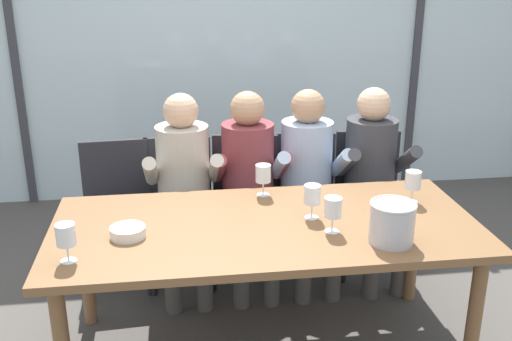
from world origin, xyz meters
name	(u,v)px	position (x,y,z in m)	size (l,w,h in m)	color
ground	(243,259)	(0.00, 1.00, 0.00)	(14.00, 14.00, 0.00)	#4C4742
window_glass_panel	(224,42)	(0.00, 2.29, 1.30)	(7.28, 0.03, 2.60)	silver
window_mullion_left	(13,46)	(-1.64, 2.27, 1.30)	(0.06, 0.06, 2.60)	#38383D
window_mullion_right	(417,39)	(1.64, 2.27, 1.30)	(0.06, 0.06, 2.60)	#38383D
hillside_vineyard	(204,34)	(0.00, 5.36, 1.00)	(13.28, 2.40, 2.00)	#568942
dining_table	(266,237)	(0.00, 0.00, 0.66)	(2.08, 0.95, 0.73)	brown
chair_near_curtain	(117,202)	(-0.80, 0.89, 0.52)	(0.47, 0.47, 0.89)	#232328
chair_left_of_center	(179,198)	(-0.42, 0.90, 0.52)	(0.46, 0.46, 0.89)	#232328
chair_center	(245,195)	(0.00, 0.90, 0.52)	(0.50, 0.50, 0.89)	#232328
chair_right_of_center	(303,192)	(0.38, 0.89, 0.52)	(0.50, 0.50, 0.89)	#232328
chair_near_window_right	(368,190)	(0.82, 0.87, 0.52)	(0.49, 0.49, 0.89)	#232328
person_beige_jumper	(184,180)	(-0.38, 0.75, 0.69)	(0.46, 0.61, 1.21)	#B7AD9E
person_maroon_top	(249,177)	(0.01, 0.75, 0.69)	(0.46, 0.61, 1.21)	brown
person_pale_blue_shirt	(309,174)	(0.38, 0.75, 0.69)	(0.46, 0.61, 1.21)	#9EB2D1
person_charcoal_jacket	(374,171)	(0.80, 0.75, 0.69)	(0.47, 0.61, 1.21)	#38383D
ice_bucket_primary	(392,222)	(0.54, -0.28, 0.83)	(0.21, 0.21, 0.19)	#B7B7BC
tasting_bowl	(128,232)	(-0.66, -0.06, 0.75)	(0.17, 0.17, 0.05)	silver
wine_glass_by_left_taster	(66,237)	(-0.89, -0.27, 0.85)	(0.08, 0.08, 0.17)	silver
wine_glass_near_bucket	(312,195)	(0.24, 0.03, 0.85)	(0.08, 0.08, 0.17)	silver
wine_glass_center_pour	(413,181)	(0.81, 0.16, 0.85)	(0.08, 0.08, 0.17)	silver
wine_glass_by_right_taster	(333,208)	(0.30, -0.14, 0.85)	(0.08, 0.08, 0.17)	silver
wine_glass_spare_empty	(263,175)	(0.04, 0.37, 0.85)	(0.08, 0.08, 0.17)	silver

